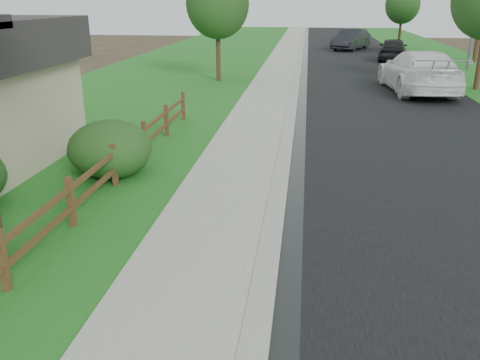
# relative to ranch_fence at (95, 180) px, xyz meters

# --- Properties ---
(road) EXTENTS (8.00, 90.00, 0.02)m
(road) POSITION_rel_ranch_fence_xyz_m (8.20, 28.60, -0.61)
(road) COLOR black
(road) RESTS_ON ground
(curb) EXTENTS (0.40, 90.00, 0.12)m
(curb) POSITION_rel_ranch_fence_xyz_m (4.00, 28.60, -0.56)
(curb) COLOR gray
(curb) RESTS_ON ground
(wet_gutter) EXTENTS (0.50, 90.00, 0.00)m
(wet_gutter) POSITION_rel_ranch_fence_xyz_m (4.35, 28.60, -0.60)
(wet_gutter) COLOR black
(wet_gutter) RESTS_ON road
(sidewalk) EXTENTS (2.20, 90.00, 0.10)m
(sidewalk) POSITION_rel_ranch_fence_xyz_m (2.70, 28.60, -0.57)
(sidewalk) COLOR gray
(sidewalk) RESTS_ON ground
(grass_strip) EXTENTS (1.60, 90.00, 0.06)m
(grass_strip) POSITION_rel_ranch_fence_xyz_m (0.80, 28.60, -0.59)
(grass_strip) COLOR #18551A
(grass_strip) RESTS_ON ground
(lawn_near) EXTENTS (9.00, 90.00, 0.04)m
(lawn_near) POSITION_rel_ranch_fence_xyz_m (-4.40, 28.60, -0.60)
(lawn_near) COLOR #18551A
(lawn_near) RESTS_ON ground
(verge_far) EXTENTS (6.00, 90.00, 0.04)m
(verge_far) POSITION_rel_ranch_fence_xyz_m (15.10, 28.60, -0.60)
(verge_far) COLOR #18551A
(verge_far) RESTS_ON ground
(ranch_fence) EXTENTS (0.12, 16.92, 1.10)m
(ranch_fence) POSITION_rel_ranch_fence_xyz_m (0.00, 0.00, 0.00)
(ranch_fence) COLOR #472417
(ranch_fence) RESTS_ON ground
(white_suv) EXTENTS (3.31, 7.12, 2.01)m
(white_suv) POSITION_rel_ranch_fence_xyz_m (9.96, 15.91, 0.41)
(white_suv) COLOR white
(white_suv) RESTS_ON road
(dark_car_mid) EXTENTS (2.69, 5.10, 1.65)m
(dark_car_mid) POSITION_rel_ranch_fence_xyz_m (10.80, 29.48, 0.23)
(dark_car_mid) COLOR black
(dark_car_mid) RESTS_ON road
(dark_car_far) EXTENTS (3.89, 5.71, 1.78)m
(dark_car_far) POSITION_rel_ranch_fence_xyz_m (8.37, 37.61, 0.29)
(dark_car_far) COLOR black
(dark_car_far) RESTS_ON road
(shrub_c) EXTENTS (1.97, 1.97, 1.38)m
(shrub_c) POSITION_rel_ranch_fence_xyz_m (-0.30, 1.93, 0.07)
(shrub_c) COLOR #1D4117
(shrub_c) RESTS_ON ground
(shrub_d) EXTENTS (2.74, 2.74, 1.46)m
(shrub_d) POSITION_rel_ranch_fence_xyz_m (-0.42, 2.06, 0.11)
(shrub_d) COLOR #1D4117
(shrub_d) RESTS_ON ground
(tree_near_left) EXTENTS (3.38, 3.38, 5.99)m
(tree_near_left) POSITION_rel_ranch_fence_xyz_m (-0.30, 18.13, 3.50)
(tree_near_left) COLOR #362016
(tree_near_left) RESTS_ON ground
(tree_far_right) EXTENTS (2.97, 2.97, 5.47)m
(tree_far_right) POSITION_rel_ranch_fence_xyz_m (12.60, 38.04, 3.21)
(tree_far_right) COLOR #362016
(tree_far_right) RESTS_ON ground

